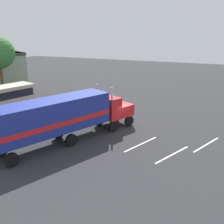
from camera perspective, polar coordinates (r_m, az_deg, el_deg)
ground_plane at (r=26.85m, az=1.47°, el=-3.21°), size 120.00×120.00×0.00m
lane_stripe_near at (r=22.86m, az=6.53°, el=-7.20°), size 4.13×1.82×0.01m
lane_stripe_mid at (r=21.50m, az=13.42°, el=-9.30°), size 4.06×2.00×0.01m
lane_stripe_far at (r=24.13m, az=20.47°, el=-6.89°), size 4.08×1.94×0.01m
semi_truck at (r=22.69m, az=-10.67°, el=-0.76°), size 13.92×8.14×4.50m
person_bystander at (r=25.21m, az=-16.28°, el=-3.21°), size 0.41×0.48×1.63m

